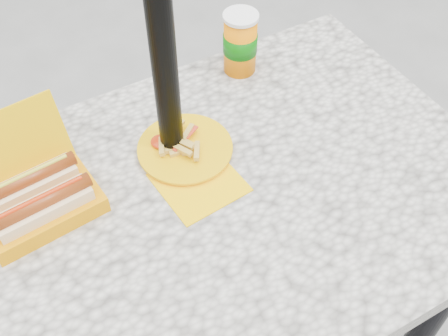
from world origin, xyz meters
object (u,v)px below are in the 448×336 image
umbrella_pole (159,9)px  hotdog_box (37,198)px  fries_plate (185,151)px  soda_cup (240,43)px

umbrella_pole → hotdog_box: size_ratio=9.08×
fries_plate → soda_cup: (0.25, 0.19, 0.07)m
hotdog_box → fries_plate: 0.32m
hotdog_box → soda_cup: bearing=12.1°
umbrella_pole → soda_cup: umbrella_pole is taller
fries_plate → umbrella_pole: bearing=122.4°
soda_cup → umbrella_pole: bearing=-148.6°
umbrella_pole → hotdog_box: umbrella_pole is taller
hotdog_box → fries_plate: hotdog_box is taller
umbrella_pole → soda_cup: (0.26, 0.16, -0.27)m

